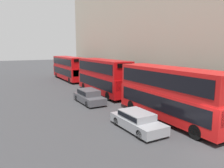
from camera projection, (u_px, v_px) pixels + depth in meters
name	position (u px, v px, depth m)	size (l,w,h in m)	color
ground_plane	(213.00, 151.00, 12.28)	(200.00, 200.00, 0.00)	#38383A
bus_leading	(170.00, 92.00, 17.13)	(2.59, 10.40, 4.25)	red
bus_second_in_queue	(103.00, 75.00, 27.23)	(2.59, 10.25, 4.31)	#B20C0F
bus_third_in_queue	(69.00, 67.00, 39.06)	(2.59, 11.18, 4.15)	#B20C0F
car_dark_sedan	(137.00, 120.00, 15.43)	(1.89, 4.55, 1.31)	gray
car_hatchback	(89.00, 96.00, 22.86)	(1.87, 4.57, 1.45)	#47474C
pedestrian	(77.00, 73.00, 42.70)	(0.36, 0.36, 1.83)	#334C6B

